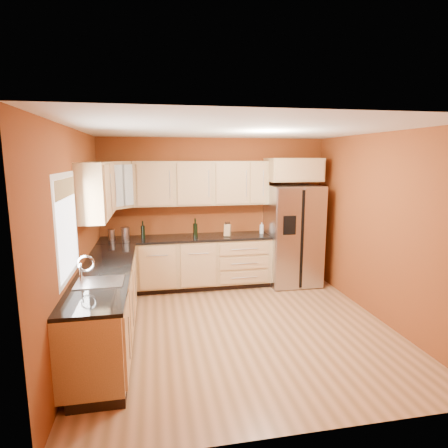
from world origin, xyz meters
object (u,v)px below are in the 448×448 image
(refrigerator, at_px, (293,235))
(knife_block, at_px, (227,230))
(soap_dispenser, at_px, (262,228))
(canister_left, at_px, (112,235))
(wine_bottle_a, at_px, (195,228))

(refrigerator, distance_m, knife_block, 1.20)
(knife_block, relative_size, soap_dispenser, 1.04)
(refrigerator, distance_m, soap_dispenser, 0.58)
(canister_left, height_order, wine_bottle_a, wine_bottle_a)
(refrigerator, bearing_deg, canister_left, 178.58)
(soap_dispenser, bearing_deg, wine_bottle_a, -174.55)
(refrigerator, xyz_separation_m, knife_block, (-1.20, -0.00, 0.13))
(soap_dispenser, bearing_deg, knife_block, -170.02)
(canister_left, xyz_separation_m, wine_bottle_a, (1.38, -0.08, 0.08))
(canister_left, relative_size, soap_dispenser, 0.85)
(refrigerator, bearing_deg, wine_bottle_a, -179.85)
(refrigerator, relative_size, soap_dispenser, 8.89)
(wine_bottle_a, height_order, soap_dispenser, wine_bottle_a)
(refrigerator, height_order, canister_left, refrigerator)
(refrigerator, relative_size, canister_left, 10.49)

